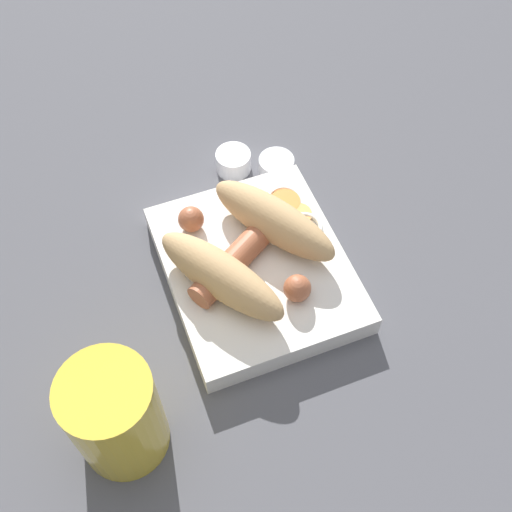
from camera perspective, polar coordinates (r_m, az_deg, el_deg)
The scene contains 8 objects.
ground_plane at distance 0.68m, azimuth 0.00°, elevation -1.79°, with size 3.00×3.00×0.00m, color #4C4C51.
food_tray at distance 0.66m, azimuth 0.00°, elevation -1.15°, with size 0.21×0.18×0.03m.
bread_roll at distance 0.63m, azimuth -0.72°, elevation 0.82°, with size 0.19×0.18×0.05m.
sausage at distance 0.64m, azimuth -1.23°, elevation 0.32°, with size 0.14×0.13×0.03m.
pickled_veggies at distance 0.68m, azimuth 3.08°, elevation 3.45°, with size 0.08×0.07×0.01m.
condiment_cup_near at distance 0.75m, azimuth 1.81°, elevation 7.86°, with size 0.04×0.04×0.02m.
condiment_cup_far at distance 0.76m, azimuth -2.02°, elevation 8.33°, with size 0.04×0.04×0.02m.
drink_glass at distance 0.56m, azimuth -12.38°, elevation -13.72°, with size 0.08×0.08×0.12m.
Camera 1 is at (-0.33, 0.13, 0.57)m, focal length 45.00 mm.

